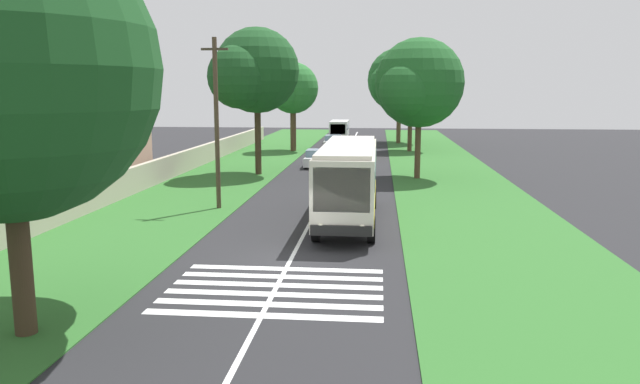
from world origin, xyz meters
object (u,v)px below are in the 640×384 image
(roadside_tree_right_1, at_px, (398,82))
(utility_pole, at_px, (217,122))
(roadside_tree_right_0, at_px, (417,85))
(roadside_building, at_px, (58,134))
(trailing_car_2, at_px, (333,142))
(coach_bus, at_px, (349,177))
(roadside_tree_left_1, at_px, (292,90))
(trailing_minibus_0, at_px, (339,129))
(roadside_tree_left_2, at_px, (254,73))
(trailing_car_1, at_px, (362,151))
(roadside_tree_right_2, at_px, (410,97))
(trailing_car_0, at_px, (317,159))

(roadside_tree_right_1, height_order, utility_pole, roadside_tree_right_1)
(roadside_tree_right_0, relative_size, roadside_building, 0.71)
(trailing_car_2, bearing_deg, coach_bus, -174.59)
(coach_bus, relative_size, roadside_tree_left_1, 1.24)
(trailing_minibus_0, relative_size, roadside_tree_left_2, 0.56)
(trailing_car_1, relative_size, trailing_car_2, 1.00)
(roadside_tree_left_2, bearing_deg, trailing_car_1, -32.73)
(roadside_tree_right_1, xyz_separation_m, roadside_building, (-36.51, 22.06, -3.60))
(roadside_tree_left_2, height_order, roadside_tree_right_1, roadside_tree_right_1)
(roadside_tree_right_1, bearing_deg, trailing_car_2, 135.14)
(roadside_tree_left_2, relative_size, roadside_tree_right_2, 1.27)
(trailing_minibus_0, xyz_separation_m, roadside_building, (-38.30, 15.12, 2.00))
(roadside_tree_left_1, height_order, roadside_tree_right_0, roadside_tree_right_0)
(roadside_building, bearing_deg, roadside_tree_right_1, -31.14)
(trailing_minibus_0, bearing_deg, utility_pole, 175.25)
(trailing_car_1, xyz_separation_m, roadside_tree_right_1, (16.73, -3.64, 6.49))
(roadside_tree_left_1, height_order, roadside_building, roadside_tree_left_1)
(trailing_car_2, bearing_deg, trailing_minibus_0, -0.73)
(coach_bus, distance_m, roadside_building, 20.15)
(coach_bus, distance_m, roadside_tree_left_2, 18.31)
(roadside_tree_left_1, bearing_deg, trailing_car_1, -129.61)
(utility_pole, bearing_deg, trailing_minibus_0, -4.75)
(roadside_tree_left_2, bearing_deg, trailing_car_0, -38.12)
(coach_bus, distance_m, trailing_minibus_0, 46.22)
(trailing_minibus_0, distance_m, roadside_tree_left_2, 31.20)
(roadside_tree_right_0, distance_m, roadside_tree_right_1, 29.40)
(trailing_minibus_0, distance_m, roadside_tree_right_2, 14.62)
(roadside_tree_left_1, distance_m, utility_pole, 31.09)
(trailing_minibus_0, bearing_deg, trailing_car_1, -169.88)
(trailing_car_1, xyz_separation_m, roadside_building, (-19.78, 18.43, 2.88))
(roadside_tree_left_1, relative_size, roadside_tree_left_2, 0.84)
(roadside_tree_left_2, xyz_separation_m, roadside_tree_right_0, (-0.84, -11.71, -0.85))
(roadside_tree_right_1, xyz_separation_m, utility_pole, (-41.66, 10.55, -2.54))
(roadside_tree_right_0, height_order, roadside_building, roadside_tree_right_0)
(roadside_tree_left_1, relative_size, roadside_building, 0.65)
(trailing_car_1, relative_size, roadside_tree_left_1, 0.48)
(trailing_car_1, bearing_deg, roadside_tree_left_2, 147.27)
(trailing_car_1, height_order, roadside_tree_right_0, roadside_tree_right_0)
(roadside_tree_left_1, xyz_separation_m, utility_pole, (-31.05, -0.48, -1.64))
(trailing_car_2, height_order, roadside_tree_left_2, roadside_tree_left_2)
(utility_pole, bearing_deg, roadside_tree_right_0, -41.93)
(trailing_minibus_0, relative_size, roadside_tree_right_0, 0.61)
(trailing_minibus_0, xyz_separation_m, roadside_tree_left_2, (-30.34, 4.29, 5.89))
(roadside_building, bearing_deg, trailing_minibus_0, -21.54)
(trailing_car_0, height_order, trailing_car_2, same)
(roadside_tree_right_2, relative_size, utility_pole, 0.95)
(trailing_minibus_0, height_order, roadside_building, roadside_building)
(trailing_car_2, bearing_deg, roadside_tree_right_2, -109.38)
(trailing_car_0, height_order, trailing_car_1, same)
(roadside_tree_right_0, bearing_deg, trailing_car_0, 51.81)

